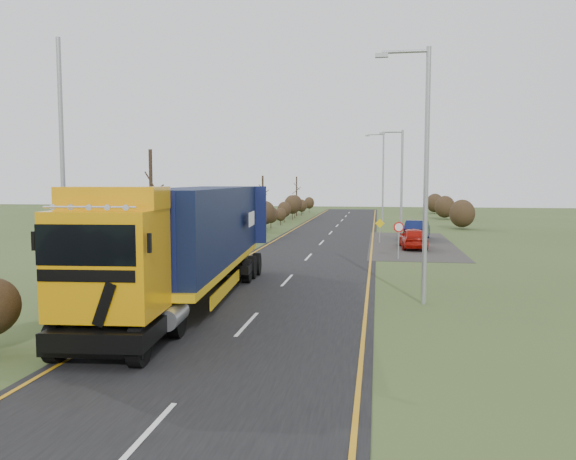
% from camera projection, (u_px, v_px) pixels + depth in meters
% --- Properties ---
extents(ground, '(160.00, 160.00, 0.00)m').
position_uv_depth(ground, '(271.00, 299.00, 21.81)').
color(ground, '#374A20').
rests_on(ground, ground).
extents(road, '(8.00, 120.00, 0.02)m').
position_uv_depth(road, '(304.00, 262.00, 31.65)').
color(road, black).
rests_on(road, ground).
extents(layby, '(6.00, 18.00, 0.02)m').
position_uv_depth(layby, '(411.00, 244.00, 40.46)').
color(layby, '#2A2825').
rests_on(layby, ground).
extents(lane_markings, '(7.52, 116.00, 0.01)m').
position_uv_depth(lane_markings, '(303.00, 262.00, 31.35)').
color(lane_markings, '#BF8212').
rests_on(lane_markings, road).
extents(hedgerow, '(2.24, 102.04, 6.05)m').
position_uv_depth(hedgerow, '(189.00, 236.00, 30.38)').
color(hedgerow, black).
rests_on(hedgerow, ground).
extents(lorry, '(3.76, 16.05, 4.42)m').
position_uv_depth(lorry, '(191.00, 237.00, 20.87)').
color(lorry, black).
rests_on(lorry, ground).
extents(car_red_hatchback, '(1.95, 4.30, 1.43)m').
position_uv_depth(car_red_hatchback, '(413.00, 238.00, 37.89)').
color(car_red_hatchback, '#A61108').
rests_on(car_red_hatchback, ground).
extents(car_blue_sedan, '(2.35, 4.81, 1.52)m').
position_uv_depth(car_blue_sedan, '(417.00, 230.00, 43.70)').
color(car_blue_sedan, '#0B133C').
rests_on(car_blue_sedan, ground).
extents(streetlight_near, '(1.99, 0.19, 9.38)m').
position_uv_depth(streetlight_near, '(423.00, 164.00, 20.47)').
color(streetlight_near, '#989A9D').
rests_on(streetlight_near, ground).
extents(streetlight_mid, '(1.78, 0.18, 8.31)m').
position_uv_depth(streetlight_mid, '(400.00, 181.00, 41.56)').
color(streetlight_mid, '#989A9D').
rests_on(streetlight_mid, ground).
extents(streetlight_far, '(2.07, 0.20, 9.76)m').
position_uv_depth(streetlight_far, '(382.00, 173.00, 61.11)').
color(streetlight_far, '#989A9D').
rests_on(streetlight_far, ground).
extents(left_pole, '(0.16, 0.16, 9.48)m').
position_uv_depth(left_pole, '(63.00, 176.00, 19.58)').
color(left_pole, '#989A9D').
rests_on(left_pole, ground).
extents(speed_sign, '(0.61, 0.10, 2.20)m').
position_uv_depth(speed_sign, '(399.00, 233.00, 32.60)').
color(speed_sign, '#989A9D').
rests_on(speed_sign, ground).
extents(warning_board, '(0.69, 0.11, 1.81)m').
position_uv_depth(warning_board, '(380.00, 228.00, 41.29)').
color(warning_board, '#989A9D').
rests_on(warning_board, ground).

